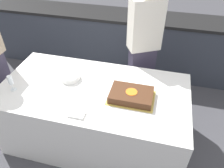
{
  "coord_description": "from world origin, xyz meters",
  "views": [
    {
      "loc": [
        0.59,
        -1.56,
        2.14
      ],
      "look_at": [
        0.2,
        0.0,
        0.85
      ],
      "focal_mm": 35.0,
      "sensor_mm": 36.0,
      "label": 1
    }
  ],
  "objects": [
    {
      "name": "cake",
      "position": [
        0.39,
        -0.04,
        0.78
      ],
      "size": [
        0.44,
        0.31,
        0.08
      ],
      "color": "gold",
      "rests_on": "dining_table"
    },
    {
      "name": "side_plate_near_cake",
      "position": [
        0.37,
        0.24,
        0.75
      ],
      "size": [
        0.2,
        0.2,
        0.0
      ],
      "color": "white",
      "rests_on": "dining_table"
    },
    {
      "name": "back_counter",
      "position": [
        0.0,
        1.56,
        0.46
      ],
      "size": [
        4.4,
        0.58,
        0.92
      ],
      "color": "#333842",
      "rests_on": "ground_plane"
    },
    {
      "name": "utensil_pile",
      "position": [
        -0.02,
        -0.37,
        0.76
      ],
      "size": [
        0.14,
        0.09,
        0.02
      ],
      "color": "white",
      "rests_on": "dining_table"
    },
    {
      "name": "ground_plane",
      "position": [
        0.0,
        0.0,
        0.0
      ],
      "size": [
        14.0,
        14.0,
        0.0
      ],
      "primitive_type": "plane",
      "color": "#424247"
    },
    {
      "name": "wine_glass",
      "position": [
        -0.76,
        -0.2,
        0.86
      ],
      "size": [
        0.06,
        0.06,
        0.17
      ],
      "color": "white",
      "rests_on": "dining_table"
    },
    {
      "name": "plate_stack",
      "position": [
        -0.28,
        0.09,
        0.77
      ],
      "size": [
        0.21,
        0.21,
        0.06
      ],
      "color": "white",
      "rests_on": "dining_table"
    },
    {
      "name": "person_cutting_cake",
      "position": [
        0.39,
        0.71,
        0.87
      ],
      "size": [
        0.4,
        0.35,
        1.66
      ],
      "rotation": [
        0.0,
        0.0,
        -2.63
      ],
      "color": "#383347",
      "rests_on": "ground_plane"
    },
    {
      "name": "dining_table",
      "position": [
        0.0,
        0.0,
        0.37
      ],
      "size": [
        1.89,
        0.98,
        0.75
      ],
      "color": "silver",
      "rests_on": "ground_plane"
    }
  ]
}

